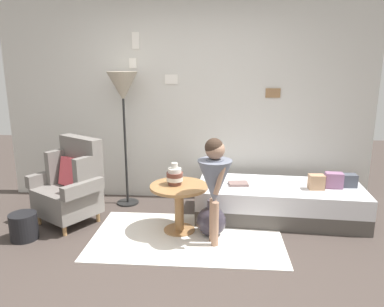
{
  "coord_description": "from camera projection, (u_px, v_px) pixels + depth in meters",
  "views": [
    {
      "loc": [
        0.43,
        -2.83,
        1.79
      ],
      "look_at": [
        0.15,
        0.95,
        0.85
      ],
      "focal_mm": 34.24,
      "sensor_mm": 36.0,
      "label": 1
    }
  ],
  "objects": [
    {
      "name": "person_child",
      "position": [
        215.0,
        178.0,
        3.56
      ],
      "size": [
        0.34,
        0.34,
        1.1
      ],
      "color": "#A37A60",
      "rests_on": "ground"
    },
    {
      "name": "pillow_head",
      "position": [
        348.0,
        181.0,
        4.2
      ],
      "size": [
        0.18,
        0.13,
        0.15
      ],
      "primitive_type": "cube",
      "rotation": [
        0.0,
        0.0,
        0.05
      ],
      "color": "#474C56",
      "rests_on": "daybed"
    },
    {
      "name": "pillow_back",
      "position": [
        316.0,
        182.0,
        4.12
      ],
      "size": [
        0.17,
        0.13,
        0.17
      ],
      "primitive_type": "cube",
      "rotation": [
        0.0,
        0.0,
        0.05
      ],
      "color": "tan",
      "rests_on": "daybed"
    },
    {
      "name": "magazine_basket",
      "position": [
        24.0,
        226.0,
        3.8
      ],
      "size": [
        0.28,
        0.28,
        0.28
      ],
      "primitive_type": "cylinder",
      "color": "black",
      "rests_on": "ground"
    },
    {
      "name": "gallery_wall",
      "position": [
        186.0,
        102.0,
        4.77
      ],
      "size": [
        4.8,
        0.12,
        2.6
      ],
      "color": "beige",
      "rests_on": "ground"
    },
    {
      "name": "vase_striped",
      "position": [
        175.0,
        176.0,
        3.88
      ],
      "size": [
        0.18,
        0.18,
        0.24
      ],
      "color": "brown",
      "rests_on": "side_table"
    },
    {
      "name": "rug",
      "position": [
        187.0,
        237.0,
        3.86
      ],
      "size": [
        1.99,
        1.17,
        0.01
      ],
      "primitive_type": "cube",
      "color": "silver",
      "rests_on": "ground"
    },
    {
      "name": "book_on_daybed",
      "position": [
        238.0,
        184.0,
        4.28
      ],
      "size": [
        0.24,
        0.18,
        0.03
      ],
      "primitive_type": "cube",
      "rotation": [
        0.0,
        0.0,
        0.11
      ],
      "color": "#816662",
      "rests_on": "daybed"
    },
    {
      "name": "floor_lamp",
      "position": [
        123.0,
        92.0,
        4.46
      ],
      "size": [
        0.38,
        0.38,
        1.69
      ],
      "color": "black",
      "rests_on": "ground"
    },
    {
      "name": "ground_plane",
      "position": [
        167.0,
        273.0,
        3.2
      ],
      "size": [
        12.0,
        12.0,
        0.0
      ],
      "primitive_type": "plane",
      "color": "#423833"
    },
    {
      "name": "armchair",
      "position": [
        72.0,
        185.0,
        4.17
      ],
      "size": [
        0.9,
        0.84,
        0.97
      ],
      "color": "tan",
      "rests_on": "ground"
    },
    {
      "name": "daybed",
      "position": [
        279.0,
        202.0,
        4.32
      ],
      "size": [
        1.95,
        0.93,
        0.4
      ],
      "color": "#4C4742",
      "rests_on": "ground"
    },
    {
      "name": "side_table",
      "position": [
        179.0,
        198.0,
        3.92
      ],
      "size": [
        0.62,
        0.62,
        0.53
      ],
      "color": "#9E7042",
      "rests_on": "ground"
    },
    {
      "name": "demijohn_near",
      "position": [
        211.0,
        221.0,
        3.88
      ],
      "size": [
        0.31,
        0.31,
        0.4
      ],
      "color": "#332D38",
      "rests_on": "ground"
    },
    {
      "name": "pillow_mid",
      "position": [
        334.0,
        180.0,
        4.17
      ],
      "size": [
        0.2,
        0.13,
        0.18
      ],
      "primitive_type": "cube",
      "rotation": [
        0.0,
        0.0,
        -0.06
      ],
      "color": "gray",
      "rests_on": "daybed"
    }
  ]
}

